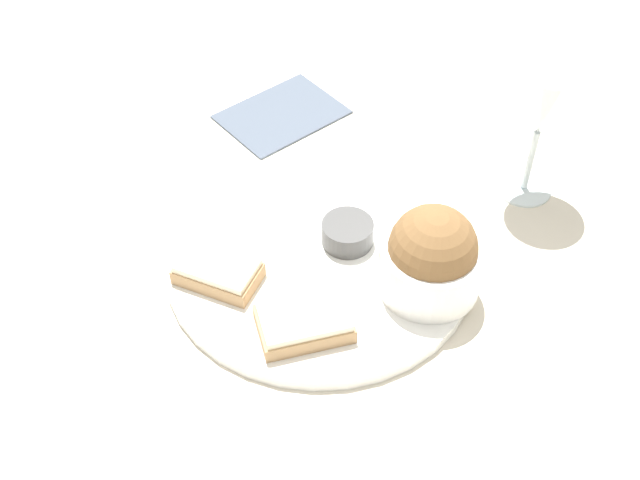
{
  "coord_description": "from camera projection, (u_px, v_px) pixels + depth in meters",
  "views": [
    {
      "loc": [
        -0.25,
        0.54,
        0.66
      ],
      "look_at": [
        0.0,
        0.0,
        0.03
      ],
      "focal_mm": 45.0,
      "sensor_mm": 36.0,
      "label": 1
    }
  ],
  "objects": [
    {
      "name": "ground_plane",
      "position": [
        320.0,
        261.0,
        0.89
      ],
      "size": [
        4.0,
        4.0,
        0.0
      ],
      "primitive_type": "plane",
      "color": "beige"
    },
    {
      "name": "salad_bowl",
      "position": [
        432.0,
        257.0,
        0.82
      ],
      "size": [
        0.11,
        0.11,
        0.1
      ],
      "color": "white",
      "rests_on": "dinner_plate"
    },
    {
      "name": "wine_glass",
      "position": [
        545.0,
        103.0,
        0.88
      ],
      "size": [
        0.09,
        0.09,
        0.18
      ],
      "color": "silver",
      "rests_on": "ground_plane"
    },
    {
      "name": "sauce_ramekin",
      "position": [
        348.0,
        232.0,
        0.88
      ],
      "size": [
        0.06,
        0.06,
        0.03
      ],
      "color": "#4C4C4C",
      "rests_on": "dinner_plate"
    },
    {
      "name": "dinner_plate",
      "position": [
        320.0,
        257.0,
        0.89
      ],
      "size": [
        0.34,
        0.34,
        0.01
      ],
      "color": "white",
      "rests_on": "ground_plane"
    },
    {
      "name": "napkin",
      "position": [
        282.0,
        114.0,
        1.07
      ],
      "size": [
        0.17,
        0.19,
        0.01
      ],
      "color": "#4C5666",
      "rests_on": "ground_plane"
    },
    {
      "name": "cheese_toast_far",
      "position": [
        218.0,
        271.0,
        0.85
      ],
      "size": [
        0.09,
        0.05,
        0.03
      ],
      "color": "tan",
      "rests_on": "dinner_plate"
    },
    {
      "name": "cheese_toast_near",
      "position": [
        304.0,
        322.0,
        0.8
      ],
      "size": [
        0.11,
        0.11,
        0.03
      ],
      "color": "tan",
      "rests_on": "dinner_plate"
    }
  ]
}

